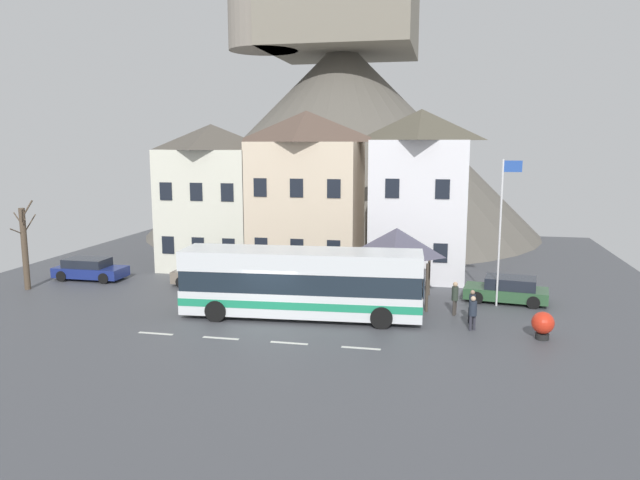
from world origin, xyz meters
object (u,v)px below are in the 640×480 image
Objects in this scene: parked_car_02 at (90,269)px; flagpole at (502,223)px; townhouse_02 at (420,193)px; parked_car_01 at (507,290)px; townhouse_01 at (306,193)px; parked_car_00 at (207,274)px; pedestrian_01 at (473,310)px; pedestrian_03 at (455,296)px; harbour_buoy at (543,324)px; bare_tree_00 at (25,247)px; pedestrian_02 at (392,295)px; public_bench at (404,284)px; townhouse_00 at (213,197)px; transit_bus at (302,284)px; hilltop_castle at (341,129)px; pedestrian_00 at (472,307)px; bus_shelter at (397,242)px.

parked_car_02 is 24.05m from flagpole.
townhouse_02 is 8.13m from flagpole.
townhouse_01 is at bearing -15.10° from parked_car_01.
parked_car_00 is (-4.76, -4.91, -4.41)m from townhouse_01.
townhouse_02 reaches higher than pedestrian_01.
flagpole is at bearing 44.27° from pedestrian_03.
flagpole is (11.40, -5.98, -0.81)m from townhouse_01.
bare_tree_00 is at bearing 173.50° from harbour_buoy.
parked_car_00 is 15.70m from pedestrian_01.
townhouse_02 is at bearing 6.65° from townhouse_01.
flagpole is at bearing 21.65° from pedestrian_02.
parked_car_00 is at bearing 0.20° from parked_car_02.
public_bench is 9.27m from harbour_buoy.
townhouse_00 is 17.95m from pedestrian_03.
pedestrian_01 is (14.72, -5.47, 0.25)m from parked_car_00.
transit_bus is 2.86× the size of parked_car_00.
parked_car_02 is at bearing 55.99° from bare_tree_00.
pedestrian_03 is (9.21, -8.12, -4.11)m from townhouse_01.
hilltop_castle is 28.57m from pedestrian_02.
parked_car_02 is 2.72× the size of pedestrian_01.
bare_tree_00 is (-24.32, 1.44, 1.64)m from pedestrian_00.
bus_shelter is 2.46× the size of pedestrian_00.
townhouse_01 reaches higher than parked_car_02.
public_bench is at bearing 123.43° from pedestrian_00.
parked_car_02 is (-24.26, 0.16, -0.02)m from parked_car_01.
bare_tree_00 reaches higher than transit_bus.
townhouse_00 is 6.34m from townhouse_01.
harbour_buoy is at bearing -30.32° from pedestrian_00.
flagpole is 6.34m from harbour_buoy.
hilltop_castle is 4.82× the size of flagpole.
townhouse_01 is (6.33, -0.06, 0.39)m from townhouse_00.
townhouse_01 is 8.56× the size of harbour_buoy.
pedestrian_01 reaches higher than parked_car_02.
townhouse_01 is at bearing 46.11° from parked_car_00.
pedestrian_02 is (12.52, -8.11, -3.87)m from townhouse_00.
townhouse_02 is 19.66m from hilltop_castle.
parked_car_01 is at bearing 27.33° from pedestrian_02.
parked_car_01 is 6.45m from pedestrian_02.
parked_car_01 is 0.87× the size of bare_tree_00.
public_bench is 0.22× the size of flagpole.
townhouse_01 is at bearing 133.83° from pedestrian_01.
hilltop_castle is 30.05× the size of harbour_buoy.
townhouse_00 is 11.53m from bare_tree_00.
hilltop_castle is 28.08m from parked_car_01.
hilltop_castle is 29.50m from pedestrian_03.
pedestrian_01 is (-0.01, -1.03, 0.12)m from pedestrian_00.
parked_car_00 is 2.59× the size of pedestrian_02.
parked_car_02 is at bearing -179.55° from parked_car_00.
pedestrian_03 is (21.56, -3.18, 0.33)m from parked_car_02.
townhouse_01 reaches higher than transit_bus.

